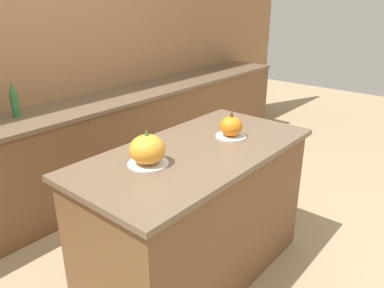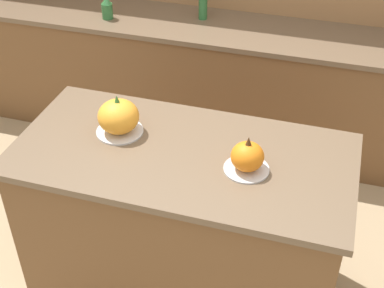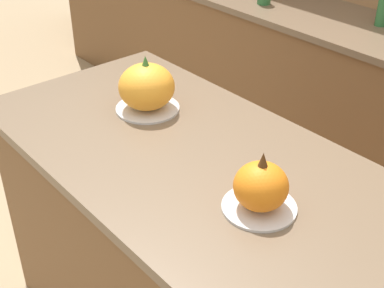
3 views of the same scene
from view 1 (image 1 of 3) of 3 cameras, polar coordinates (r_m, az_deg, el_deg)
The scene contains 7 objects.
ground_plane at distance 2.75m, azimuth 0.62°, elevation -18.91°, with size 12.00×12.00×0.00m, color tan.
wall_back at distance 3.55m, azimuth -22.72°, elevation 11.31°, with size 8.00×0.06×2.50m.
kitchen_island at distance 2.48m, azimuth 0.67°, elevation -10.71°, with size 1.58×0.78×0.93m.
back_counter at distance 3.49m, azimuth -18.25°, elevation -2.05°, with size 6.00×0.60×0.90m.
pumpkin_cake_left at distance 2.04m, azimuth -6.81°, elevation -0.94°, with size 0.23×0.23×0.20m.
pumpkin_cake_right at distance 2.45m, azimuth 5.99°, elevation 2.57°, with size 0.20×0.20×0.18m.
bottle_tall at distance 3.23m, azimuth -25.46°, elevation 6.01°, with size 0.06×0.06×0.28m.
Camera 1 is at (-1.62, -1.32, 1.80)m, focal length 35.00 mm.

